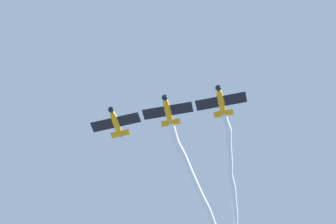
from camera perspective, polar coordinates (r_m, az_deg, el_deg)
The scene contains 5 objects.
airplane_lead at distance 94.51m, azimuth -4.69°, elevation -0.90°, with size 5.96×6.98×1.87m.
airplane_left_wing at distance 93.40m, azimuth -0.02°, elevation 0.14°, with size 6.08×6.78×1.87m.
smoke_trail_left_wing at distance 104.91m, azimuth 3.17°, elevation -7.57°, with size 28.37×16.17×2.30m.
airplane_right_wing at distance 92.44m, azimuth 4.76°, elevation 0.98°, with size 6.05×6.83×1.87m.
smoke_trail_right_wing at distance 102.37m, azimuth 5.69°, elevation -5.55°, with size 18.78×17.70×3.59m.
Camera 1 is at (37.23, 40.88, 2.62)m, focal length 68.22 mm.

